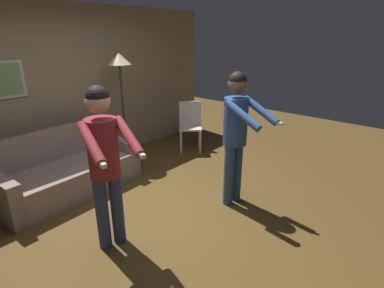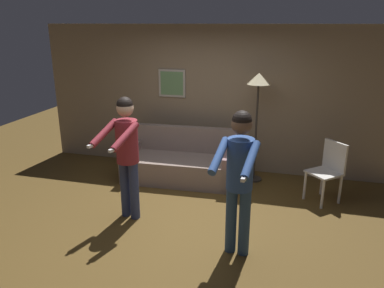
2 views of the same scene
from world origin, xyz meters
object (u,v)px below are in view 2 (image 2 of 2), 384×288
(dining_chair_distant, at_px, (329,168))
(couch, at_px, (180,164))
(person_standing_left, at_px, (126,147))
(torchiere_lamp, at_px, (258,89))
(person_standing_right, at_px, (239,171))

(dining_chair_distant, bearing_deg, couch, 174.98)
(person_standing_left, relative_size, dining_chair_distant, 1.84)
(couch, xyz_separation_m, person_standing_left, (-0.30, -1.48, 0.76))
(torchiere_lamp, height_order, person_standing_right, torchiere_lamp)
(couch, xyz_separation_m, dining_chair_distant, (2.41, -0.21, 0.25))
(couch, xyz_separation_m, torchiere_lamp, (1.25, 0.30, 1.31))
(torchiere_lamp, bearing_deg, person_standing_right, -89.18)
(torchiere_lamp, relative_size, dining_chair_distant, 1.99)
(couch, distance_m, person_standing_right, 2.47)
(torchiere_lamp, xyz_separation_m, person_standing_right, (0.03, -2.26, -0.53))
(person_standing_right, bearing_deg, torchiere_lamp, 90.82)
(dining_chair_distant, bearing_deg, torchiere_lamp, 156.22)
(person_standing_left, height_order, person_standing_right, person_standing_right)
(torchiere_lamp, distance_m, person_standing_right, 2.32)
(torchiere_lamp, bearing_deg, dining_chair_distant, -23.78)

